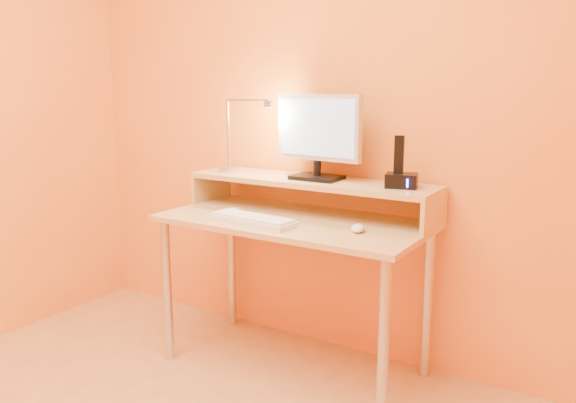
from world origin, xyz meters
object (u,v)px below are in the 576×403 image
Objects in this scene: monitor_panel at (319,127)px; mouse at (358,228)px; keyboard at (252,220)px; phone_dock at (401,181)px; remote_control at (230,214)px; lamp_base at (229,169)px.

mouse is at bearing -30.16° from monitor_panel.
mouse reaches higher than keyboard.
monitor_panel is 3.37× the size of phone_dock.
mouse is at bearing -12.48° from remote_control.
monitor_panel is at bearing 24.40° from remote_control.
mouse reaches higher than remote_control.
lamp_base reaches higher than keyboard.
monitor_panel is 0.54m from mouse.
phone_dock reaches higher than mouse.
mouse is 0.55× the size of remote_control.
remote_control is at bearing -175.10° from phone_dock.
phone_dock is 0.32× the size of keyboard.
lamp_base is 0.58× the size of remote_control.
keyboard is 0.18m from remote_control.
phone_dock is at bearing 34.90° from keyboard.
phone_dock is at bearing 1.92° from lamp_base.
remote_control is at bearing 166.00° from keyboard.
lamp_base reaches higher than mouse.
keyboard is at bearing 171.92° from mouse.
lamp_base is at bearing 146.24° from mouse.
remote_control is (0.18, -0.23, -0.16)m from lamp_base.
lamp_base is (-0.49, -0.04, -0.23)m from monitor_panel.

